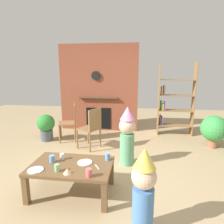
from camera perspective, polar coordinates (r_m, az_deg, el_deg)
ground_plane at (r=3.38m, az=-3.61°, el=-18.04°), size 12.00×12.00×0.00m
brick_fireplace_feature at (r=5.60m, az=-3.86°, el=6.85°), size 2.20×0.28×2.40m
bookshelf at (r=5.41m, az=17.29°, el=2.87°), size 0.90×0.28×1.90m
coffee_table at (r=2.86m, az=-11.63°, el=-15.79°), size 1.11×0.70×0.43m
paper_cup_near_left at (r=2.94m, az=-16.98°, el=-12.85°), size 0.08×0.08×0.10m
paper_cup_near_right at (r=2.99m, az=-14.29°, el=-12.40°), size 0.06×0.06×0.09m
paper_cup_center at (r=2.69m, az=-15.68°, el=-15.33°), size 0.06×0.06×0.09m
paper_cup_far_left at (r=2.49m, az=-6.75°, el=-17.10°), size 0.08×0.08×0.10m
paper_cup_far_right at (r=2.88m, az=-1.29°, el=-12.80°), size 0.07×0.07×0.10m
paper_plate_front at (r=2.85m, az=-7.87°, el=-14.28°), size 0.21×0.21×0.01m
paper_plate_rear at (r=2.81m, az=-21.30°, el=-15.39°), size 0.20×0.20×0.01m
birthday_cake_slice at (r=2.61m, az=-12.84°, el=-16.33°), size 0.10×0.10×0.07m
table_fork at (r=2.72m, az=-4.30°, el=-15.60°), size 0.09×0.14×0.01m
child_with_cone_hat at (r=2.19m, az=9.13°, el=-21.10°), size 0.26×0.26×0.94m
child_in_pink at (r=3.55m, az=4.42°, el=-6.47°), size 0.30×0.30×1.07m
dining_chair_left at (r=4.88m, az=-11.79°, el=-2.28°), size 0.50×0.50×0.90m
dining_chair_middle at (r=4.27m, az=-5.87°, el=-4.11°), size 0.54×0.54×0.90m
potted_plant_tall at (r=4.90m, az=27.44°, el=-4.43°), size 0.57×0.57×0.72m
potted_plant_short at (r=5.06m, az=-18.55°, el=-3.83°), size 0.42×0.42×0.65m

